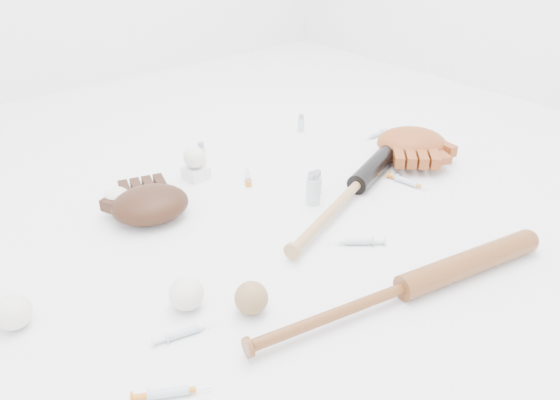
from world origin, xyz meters
TOP-DOWN VIEW (x-y plane):
  - bat_dark at (0.31, -0.04)m, footprint 0.84×0.36m
  - bat_wood at (0.03, -0.45)m, footprint 0.83×0.23m
  - glove_dark at (-0.24, 0.23)m, footprint 0.32×0.32m
  - glove_tan at (0.65, 0.02)m, footprint 0.40×0.40m
  - pedestal at (-0.01, 0.36)m, footprint 0.08×0.08m
  - baseball_on_pedestal at (-0.01, 0.36)m, footprint 0.07×0.07m
  - baseball_left at (-0.68, 0.02)m, footprint 0.08×0.08m
  - baseball_upper at (-0.30, 0.32)m, footprint 0.08×0.08m
  - baseball_mid at (-0.36, -0.16)m, footprint 0.08×0.08m
  - baseball_aged at (-0.26, -0.26)m, footprint 0.07×0.07m
  - syringe_0 at (-0.42, -0.23)m, footprint 0.15×0.06m
  - syringe_1 at (0.11, -0.24)m, footprint 0.15×0.13m
  - syringe_2 at (0.11, 0.25)m, footprint 0.10×0.13m
  - syringe_3 at (0.47, -0.10)m, footprint 0.05×0.17m
  - syringe_4 at (0.69, 0.21)m, footprint 0.14×0.03m
  - syringe_5 at (-0.52, -0.35)m, footprint 0.15×0.10m
  - vial_0 at (0.51, 0.43)m, footprint 0.03×0.03m
  - vial_1 at (0.07, 0.45)m, footprint 0.03×0.03m
  - vial_2 at (0.22, 0.04)m, footprint 0.03×0.03m
  - vial_3 at (0.17, -0.00)m, footprint 0.04×0.04m

SIDE VIEW (x-z plane):
  - syringe_4 at x=0.69m, z-range 0.00..0.02m
  - syringe_2 at x=0.11m, z-range 0.00..0.02m
  - syringe_0 at x=-0.42m, z-range 0.00..0.02m
  - syringe_5 at x=-0.52m, z-range 0.00..0.02m
  - syringe_3 at x=0.47m, z-range 0.00..0.02m
  - syringe_1 at x=0.11m, z-range 0.00..0.02m
  - pedestal at x=-0.01m, z-range 0.00..0.04m
  - bat_wood at x=0.03m, z-range 0.00..0.06m
  - bat_dark at x=0.31m, z-range 0.00..0.06m
  - vial_0 at x=0.51m, z-range 0.00..0.07m
  - vial_1 at x=0.07m, z-range 0.00..0.07m
  - baseball_aged at x=-0.26m, z-range 0.00..0.07m
  - vial_2 at x=0.22m, z-range 0.00..0.08m
  - baseball_left at x=-0.68m, z-range 0.00..0.08m
  - baseball_mid at x=-0.36m, z-range 0.00..0.08m
  - baseball_upper at x=-0.30m, z-range 0.00..0.08m
  - glove_dark at x=-0.24m, z-range 0.00..0.09m
  - vial_3 at x=0.17m, z-range 0.00..0.10m
  - glove_tan at x=0.65m, z-range 0.00..0.10m
  - baseball_on_pedestal at x=-0.01m, z-range 0.04..0.11m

